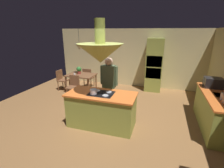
# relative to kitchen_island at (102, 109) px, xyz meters

# --- Properties ---
(ground) EXTENTS (8.16, 8.16, 0.00)m
(ground) POSITION_rel_kitchen_island_xyz_m (0.00, 0.20, -0.46)
(ground) COLOR olive
(wall_back) EXTENTS (6.80, 0.10, 2.55)m
(wall_back) POSITION_rel_kitchen_island_xyz_m (0.00, 3.65, 0.81)
(wall_back) COLOR beige
(wall_back) RESTS_ON ground
(kitchen_island) EXTENTS (1.79, 0.84, 0.94)m
(kitchen_island) POSITION_rel_kitchen_island_xyz_m (0.00, 0.00, 0.00)
(kitchen_island) COLOR #939E42
(kitchen_island) RESTS_ON ground
(counter_run_right) EXTENTS (0.73, 2.05, 0.92)m
(counter_run_right) POSITION_rel_kitchen_island_xyz_m (2.84, 0.80, 0.01)
(counter_run_right) COLOR #939E42
(counter_run_right) RESTS_ON ground
(oven_tower) EXTENTS (0.66, 0.62, 2.18)m
(oven_tower) POSITION_rel_kitchen_island_xyz_m (1.10, 3.24, 0.62)
(oven_tower) COLOR #939E42
(oven_tower) RESTS_ON ground
(dining_table) EXTENTS (1.12, 0.83, 0.76)m
(dining_table) POSITION_rel_kitchen_island_xyz_m (-1.70, 2.10, 0.19)
(dining_table) COLOR brown
(dining_table) RESTS_ON ground
(person_at_island) EXTENTS (0.53, 0.23, 1.74)m
(person_at_island) POSITION_rel_kitchen_island_xyz_m (-0.02, 0.69, 0.54)
(person_at_island) COLOR tan
(person_at_island) RESTS_ON ground
(range_hood) EXTENTS (1.10, 1.10, 1.00)m
(range_hood) POSITION_rel_kitchen_island_xyz_m (0.00, -0.00, 1.51)
(range_hood) COLOR #939E42
(pendant_light_over_table) EXTENTS (0.32, 0.32, 0.82)m
(pendant_light_over_table) POSITION_rel_kitchen_island_xyz_m (-1.70, 2.10, 1.40)
(pendant_light_over_table) COLOR beige
(chair_facing_island) EXTENTS (0.40, 0.40, 0.87)m
(chair_facing_island) POSITION_rel_kitchen_island_xyz_m (-1.70, 1.46, 0.04)
(chair_facing_island) COLOR brown
(chair_facing_island) RESTS_ON ground
(chair_by_back_wall) EXTENTS (0.40, 0.40, 0.87)m
(chair_by_back_wall) POSITION_rel_kitchen_island_xyz_m (-1.70, 2.74, 0.04)
(chair_by_back_wall) COLOR brown
(chair_by_back_wall) RESTS_ON ground
(chair_at_corner) EXTENTS (0.40, 0.40, 0.87)m
(chair_at_corner) POSITION_rel_kitchen_island_xyz_m (-2.64, 2.10, 0.04)
(chair_at_corner) COLOR brown
(chair_at_corner) RESTS_ON ground
(potted_plant_on_table) EXTENTS (0.20, 0.20, 0.30)m
(potted_plant_on_table) POSITION_rel_kitchen_island_xyz_m (-1.82, 2.17, 0.46)
(potted_plant_on_table) COLOR #99382D
(potted_plant_on_table) RESTS_ON dining_table
(cup_on_table) EXTENTS (0.07, 0.07, 0.09)m
(cup_on_table) POSITION_rel_kitchen_island_xyz_m (-1.87, 1.89, 0.34)
(cup_on_table) COLOR white
(cup_on_table) RESTS_ON dining_table
(canister_sugar) EXTENTS (0.10, 0.10, 0.17)m
(canister_sugar) POSITION_rel_kitchen_island_xyz_m (2.84, 0.48, 0.54)
(canister_sugar) COLOR silver
(canister_sugar) RESTS_ON counter_run_right
(microwave_on_counter) EXTENTS (0.46, 0.36, 0.28)m
(microwave_on_counter) POSITION_rel_kitchen_island_xyz_m (2.84, 1.40, 0.60)
(microwave_on_counter) COLOR #232326
(microwave_on_counter) RESTS_ON counter_run_right
(cooking_pot_on_cooktop) EXTENTS (0.18, 0.18, 0.12)m
(cooking_pot_on_cooktop) POSITION_rel_kitchen_island_xyz_m (-0.16, -0.13, 0.54)
(cooking_pot_on_cooktop) COLOR #B2B2B7
(cooking_pot_on_cooktop) RESTS_ON kitchen_island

